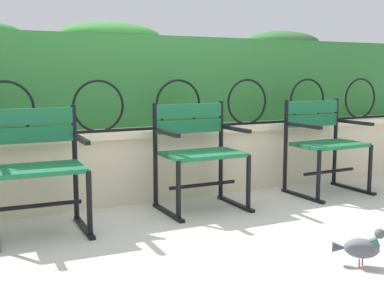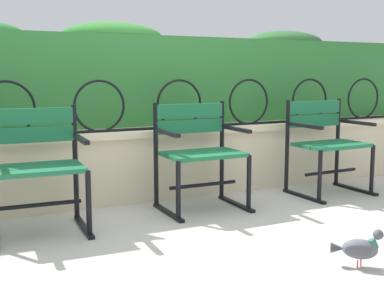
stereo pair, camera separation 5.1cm
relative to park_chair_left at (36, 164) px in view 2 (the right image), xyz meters
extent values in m
plane|color=#BCB7AD|center=(1.07, -0.26, -0.46)|extent=(60.00, 60.00, 0.00)
cube|color=beige|center=(1.07, 0.56, -0.19)|extent=(6.59, 0.35, 0.54)
cube|color=beige|center=(1.07, 0.56, 0.11)|extent=(6.59, 0.41, 0.05)
cylinder|color=black|center=(1.07, 0.48, 0.14)|extent=(6.07, 0.02, 0.02)
torus|color=black|center=(-0.12, 0.48, 0.34)|extent=(0.42, 0.02, 0.42)
torus|color=black|center=(0.57, 0.48, 0.34)|extent=(0.42, 0.02, 0.42)
torus|color=black|center=(1.27, 0.48, 0.34)|extent=(0.42, 0.02, 0.42)
torus|color=black|center=(1.97, 0.48, 0.34)|extent=(0.42, 0.02, 0.42)
torus|color=black|center=(2.66, 0.48, 0.34)|extent=(0.42, 0.02, 0.42)
torus|color=black|center=(3.36, 0.48, 0.34)|extent=(0.42, 0.02, 0.42)
cube|color=#2D7033|center=(1.07, 1.05, 0.53)|extent=(6.46, 0.63, 0.80)
ellipsoid|color=#2E712E|center=(0.87, 1.05, 0.93)|extent=(0.94, 0.56, 0.25)
ellipsoid|color=#2F6231|center=(2.77, 1.05, 0.93)|extent=(0.89, 0.56, 0.23)
cube|color=#19663D|center=(-0.01, -0.21, -0.02)|extent=(0.58, 0.15, 0.03)
cube|color=#19663D|center=(0.00, -0.08, -0.02)|extent=(0.58, 0.15, 0.03)
cube|color=#19663D|center=(0.00, 0.06, -0.02)|extent=(0.58, 0.15, 0.03)
cube|color=#19663D|center=(0.01, 0.16, 0.31)|extent=(0.57, 0.06, 0.11)
cube|color=#19663D|center=(0.01, 0.16, 0.18)|extent=(0.57, 0.06, 0.11)
cylinder|color=black|center=(0.29, 0.15, -0.04)|extent=(0.04, 0.04, 0.84)
cylinder|color=black|center=(0.27, -0.28, -0.24)|extent=(0.04, 0.04, 0.44)
cube|color=black|center=(0.28, -0.09, -0.45)|extent=(0.06, 0.52, 0.02)
cube|color=black|center=(0.28, -0.09, 0.16)|extent=(0.05, 0.40, 0.03)
cylinder|color=black|center=(0.00, -0.08, -0.26)|extent=(0.55, 0.05, 0.03)
cube|color=#19663D|center=(1.24, -0.15, -0.02)|extent=(0.60, 0.13, 0.03)
cube|color=#19663D|center=(1.24, -0.02, -0.02)|extent=(0.60, 0.13, 0.03)
cube|color=#19663D|center=(1.24, 0.12, -0.02)|extent=(0.60, 0.13, 0.03)
cube|color=#19663D|center=(1.25, 0.22, 0.30)|extent=(0.60, 0.03, 0.11)
cube|color=#19663D|center=(1.25, 0.22, 0.18)|extent=(0.60, 0.03, 0.11)
cylinder|color=black|center=(1.54, 0.22, -0.04)|extent=(0.04, 0.04, 0.83)
cylinder|color=black|center=(1.54, -0.21, -0.24)|extent=(0.04, 0.04, 0.44)
cube|color=black|center=(1.54, -0.02, -0.45)|extent=(0.04, 0.52, 0.02)
cube|color=black|center=(1.54, -0.02, 0.16)|extent=(0.04, 0.40, 0.03)
cylinder|color=black|center=(0.95, 0.23, -0.04)|extent=(0.04, 0.04, 0.83)
cylinder|color=black|center=(0.95, -0.20, -0.24)|extent=(0.04, 0.04, 0.44)
cube|color=black|center=(0.95, -0.01, -0.45)|extent=(0.04, 0.52, 0.02)
cube|color=black|center=(0.95, -0.01, 0.16)|extent=(0.04, 0.40, 0.03)
cylinder|color=black|center=(1.24, -0.02, -0.26)|extent=(0.57, 0.03, 0.03)
cube|color=#19663D|center=(2.50, -0.18, -0.02)|extent=(0.60, 0.15, 0.03)
cube|color=#19663D|center=(2.49, -0.05, -0.02)|extent=(0.60, 0.15, 0.03)
cube|color=#19663D|center=(2.49, 0.09, -0.02)|extent=(0.60, 0.15, 0.03)
cube|color=#19663D|center=(2.48, 0.19, 0.30)|extent=(0.60, 0.05, 0.11)
cube|color=#19663D|center=(2.48, 0.19, 0.17)|extent=(0.60, 0.05, 0.11)
cylinder|color=black|center=(2.78, 0.20, -0.05)|extent=(0.04, 0.04, 0.83)
cylinder|color=black|center=(2.80, -0.23, -0.24)|extent=(0.04, 0.04, 0.44)
cube|color=black|center=(2.79, -0.04, -0.45)|extent=(0.06, 0.52, 0.02)
cube|color=black|center=(2.79, -0.04, 0.16)|extent=(0.05, 0.40, 0.03)
cylinder|color=black|center=(2.18, 0.18, -0.05)|extent=(0.04, 0.04, 0.83)
cylinder|color=black|center=(2.20, -0.25, -0.24)|extent=(0.04, 0.04, 0.44)
cube|color=black|center=(2.19, -0.06, -0.45)|extent=(0.06, 0.52, 0.02)
cube|color=black|center=(2.19, -0.06, 0.16)|extent=(0.05, 0.40, 0.03)
cylinder|color=black|center=(2.49, -0.05, -0.26)|extent=(0.57, 0.05, 0.03)
ellipsoid|color=#5B5B66|center=(1.47, -1.45, -0.35)|extent=(0.21, 0.20, 0.11)
cylinder|color=#2D6B56|center=(1.52, -1.49, -0.32)|extent=(0.07, 0.07, 0.06)
sphere|color=#494951|center=(1.54, -1.50, -0.26)|extent=(0.06, 0.06, 0.06)
cone|color=black|center=(1.56, -1.53, -0.27)|extent=(0.03, 0.02, 0.01)
cone|color=#404047|center=(1.38, -1.37, -0.36)|extent=(0.10, 0.10, 0.06)
ellipsoid|color=#4E4E56|center=(1.49, -1.41, -0.35)|extent=(0.12, 0.11, 0.07)
ellipsoid|color=#4E4E56|center=(1.44, -1.47, -0.35)|extent=(0.12, 0.11, 0.07)
cylinder|color=#C6515B|center=(1.49, -1.44, -0.43)|extent=(0.01, 0.01, 0.05)
cylinder|color=#C6515B|center=(1.45, -1.45, -0.43)|extent=(0.01, 0.01, 0.05)
camera|label=1|loc=(-0.55, -3.39, 0.60)|focal=46.99mm
camera|label=2|loc=(-0.51, -3.41, 0.60)|focal=46.99mm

